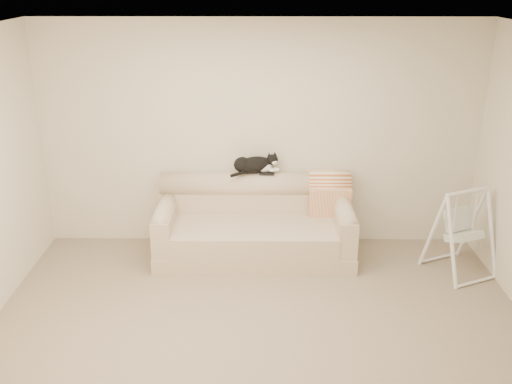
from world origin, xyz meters
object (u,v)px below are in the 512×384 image
at_px(remote_a, 255,172).
at_px(tuxedo_cat, 254,164).
at_px(remote_b, 267,174).
at_px(baby_swing, 462,231).
at_px(sofa, 255,226).

relative_size(remote_a, tuxedo_cat, 0.32).
relative_size(remote_b, baby_swing, 0.18).
distance_m(sofa, tuxedo_cat, 0.70).
bearing_deg(tuxedo_cat, remote_b, -11.67).
bearing_deg(tuxedo_cat, remote_a, 79.50).
xyz_separation_m(remote_a, remote_b, (0.14, -0.05, -0.00)).
xyz_separation_m(tuxedo_cat, baby_swing, (2.21, -0.62, -0.53)).
bearing_deg(baby_swing, sofa, 170.01).
xyz_separation_m(sofa, tuxedo_cat, (-0.00, 0.23, 0.66)).
bearing_deg(remote_a, sofa, -89.85).
bearing_deg(sofa, remote_a, 90.15).
relative_size(remote_a, baby_swing, 0.19).
height_order(sofa, remote_a, remote_a).
bearing_deg(remote_b, remote_a, 160.57).
height_order(tuxedo_cat, baby_swing, tuxedo_cat).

